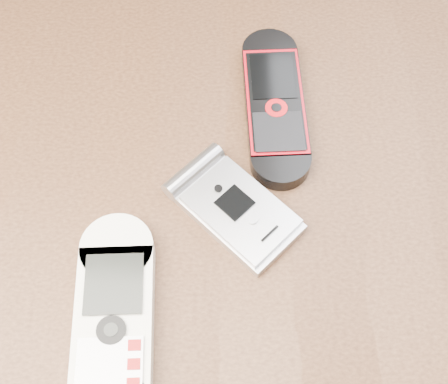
% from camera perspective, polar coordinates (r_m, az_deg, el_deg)
% --- Properties ---
extents(table, '(1.20, 0.80, 0.75)m').
position_cam_1_polar(table, '(0.58, -0.50, -5.51)').
color(table, black).
rests_on(table, ground).
extents(nokia_white, '(0.06, 0.16, 0.02)m').
position_cam_1_polar(nokia_white, '(0.44, -10.06, -11.87)').
color(nokia_white, white).
rests_on(nokia_white, table).
extents(nokia_black_red, '(0.05, 0.16, 0.02)m').
position_cam_1_polar(nokia_black_red, '(0.52, 4.65, 8.00)').
color(nokia_black_red, black).
rests_on(nokia_black_red, table).
extents(motorola_razr, '(0.11, 0.11, 0.02)m').
position_cam_1_polar(motorola_razr, '(0.47, 1.22, -1.62)').
color(motorola_razr, '#BBBBC0').
rests_on(motorola_razr, table).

